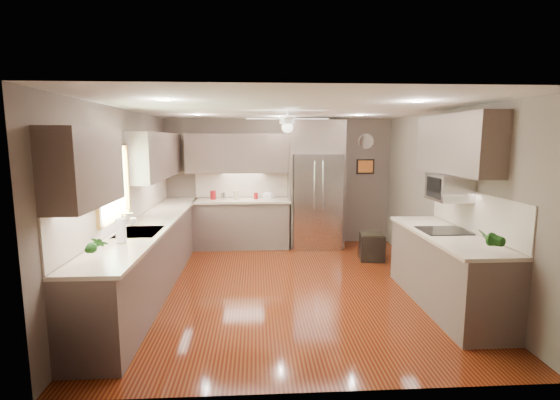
{
  "coord_description": "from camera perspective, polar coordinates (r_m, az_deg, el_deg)",
  "views": [
    {
      "loc": [
        -0.45,
        -5.58,
        2.08
      ],
      "look_at": [
        -0.09,
        0.6,
        1.16
      ],
      "focal_mm": 26.0,
      "sensor_mm": 36.0,
      "label": 1
    }
  ],
  "objects": [
    {
      "name": "ceiling",
      "position": [
        5.61,
        1.27,
        12.72
      ],
      "size": [
        5.0,
        5.0,
        0.0
      ],
      "primitive_type": "plane",
      "rotation": [
        3.14,
        0.0,
        0.0
      ],
      "color": "white",
      "rests_on": "ground"
    },
    {
      "name": "soap_bottle",
      "position": [
        5.71,
        -19.87,
        -2.73
      ],
      "size": [
        0.1,
        0.1,
        0.17
      ],
      "primitive_type": "imported",
      "rotation": [
        0.0,
        0.0,
        0.33
      ],
      "color": "white",
      "rests_on": "left_run"
    },
    {
      "name": "canister_d",
      "position": [
        7.91,
        -3.41,
        0.58
      ],
      "size": [
        0.11,
        0.11,
        0.13
      ],
      "primitive_type": "cylinder",
      "rotation": [
        0.0,
        0.0,
        -0.39
      ],
      "color": "maroon",
      "rests_on": "back_run"
    },
    {
      "name": "sink",
      "position": [
        5.42,
        -19.21,
        -4.55
      ],
      "size": [
        0.5,
        0.7,
        0.32
      ],
      "color": "silver",
      "rests_on": "left_run"
    },
    {
      "name": "floor",
      "position": [
        5.97,
        1.19,
        -11.96
      ],
      "size": [
        5.0,
        5.0,
        0.0
      ],
      "primitive_type": "plane",
      "color": "#451009",
      "rests_on": "ground"
    },
    {
      "name": "potted_plant_right",
      "position": [
        4.62,
        27.46,
        -4.81
      ],
      "size": [
        0.21,
        0.2,
        0.32
      ],
      "primitive_type": "imported",
      "rotation": [
        0.0,
        0.0,
        0.38
      ],
      "color": "#1B4F16",
      "rests_on": "right_run"
    },
    {
      "name": "right_run",
      "position": [
        5.57,
        22.36,
        -8.86
      ],
      "size": [
        0.7,
        2.2,
        1.45
      ],
      "color": "brown",
      "rests_on": "ground"
    },
    {
      "name": "ceiling_fan",
      "position": [
        5.9,
        1.03,
        10.88
      ],
      "size": [
        1.18,
        1.18,
        0.32
      ],
      "color": "white",
      "rests_on": "ceiling"
    },
    {
      "name": "wall_left",
      "position": [
        5.92,
        -21.03,
        -0.2
      ],
      "size": [
        0.0,
        5.0,
        5.0
      ],
      "primitive_type": "plane",
      "rotation": [
        1.57,
        0.0,
        1.57
      ],
      "color": "brown",
      "rests_on": "ground"
    },
    {
      "name": "framed_print",
      "position": [
        8.37,
        11.92,
        4.63
      ],
      "size": [
        0.36,
        0.03,
        0.3
      ],
      "color": "black",
      "rests_on": "wall_back"
    },
    {
      "name": "wall_front",
      "position": [
        3.22,
        4.82,
        -6.57
      ],
      "size": [
        4.5,
        0.0,
        4.5
      ],
      "primitive_type": "plane",
      "rotation": [
        -1.57,
        0.0,
        0.0
      ],
      "color": "brown",
      "rests_on": "ground"
    },
    {
      "name": "refrigerator",
      "position": [
        7.87,
        5.05,
        1.9
      ],
      "size": [
        1.06,
        0.75,
        2.45
      ],
      "color": "silver",
      "rests_on": "ground"
    },
    {
      "name": "potted_plant_left",
      "position": [
        4.2,
        -24.53,
        -5.83
      ],
      "size": [
        0.18,
        0.12,
        0.32
      ],
      "primitive_type": "imported",
      "rotation": [
        0.0,
        0.0,
        -0.05
      ],
      "color": "#1B4F16",
      "rests_on": "left_run"
    },
    {
      "name": "canister_b",
      "position": [
        7.86,
        -8.0,
        0.54
      ],
      "size": [
        0.12,
        0.12,
        0.15
      ],
      "primitive_type": "cylinder",
      "rotation": [
        0.0,
        0.0,
        0.28
      ],
      "color": "silver",
      "rests_on": "back_run"
    },
    {
      "name": "bowl",
      "position": [
        7.88,
        -1.67,
        0.32
      ],
      "size": [
        0.27,
        0.27,
        0.05
      ],
      "primitive_type": "imported",
      "rotation": [
        0.0,
        0.0,
        -0.26
      ],
      "color": "#BEAF8E",
      "rests_on": "back_run"
    },
    {
      "name": "recessed_lights",
      "position": [
        6.01,
        0.57,
        12.38
      ],
      "size": [
        2.84,
        3.14,
        0.01
      ],
      "color": "white",
      "rests_on": "ceiling"
    },
    {
      "name": "wall_clock",
      "position": [
        8.36,
        12.01,
        8.05
      ],
      "size": [
        0.3,
        0.03,
        0.3
      ],
      "color": "white",
      "rests_on": "wall_back"
    },
    {
      "name": "wall_back",
      "position": [
        8.13,
        -0.18,
        2.59
      ],
      "size": [
        4.5,
        0.0,
        4.5
      ],
      "primitive_type": "plane",
      "rotation": [
        1.57,
        0.0,
        0.0
      ],
      "color": "brown",
      "rests_on": "ground"
    },
    {
      "name": "window",
      "position": [
        5.4,
        -22.49,
        2.15
      ],
      "size": [
        0.05,
        1.12,
        0.92
      ],
      "color": "#BFF2B2",
      "rests_on": "wall_left"
    },
    {
      "name": "canister_c",
      "position": [
        7.85,
        -6.16,
        0.7
      ],
      "size": [
        0.13,
        0.13,
        0.17
      ],
      "primitive_type": "cylinder",
      "rotation": [
        0.0,
        0.0,
        -0.3
      ],
      "color": "#BEAF8E",
      "rests_on": "back_run"
    },
    {
      "name": "microwave",
      "position": [
        5.64,
        22.72,
        1.66
      ],
      "size": [
        0.43,
        0.55,
        0.34
      ],
      "color": "silver",
      "rests_on": "wall_right"
    },
    {
      "name": "stool",
      "position": [
        7.3,
        12.78,
        -6.4
      ],
      "size": [
        0.46,
        0.46,
        0.48
      ],
      "color": "black",
      "rests_on": "ground"
    },
    {
      "name": "back_run",
      "position": [
        7.95,
        -5.29,
        -3.17
      ],
      "size": [
        1.85,
        0.65,
        1.45
      ],
      "color": "brown",
      "rests_on": "ground"
    },
    {
      "name": "canister_a",
      "position": [
        7.95,
        -9.39,
        0.67
      ],
      "size": [
        0.12,
        0.12,
        0.18
      ],
      "primitive_type": "cylinder",
      "rotation": [
        0.0,
        0.0,
        0.05
      ],
      "color": "maroon",
      "rests_on": "back_run"
    },
    {
      "name": "wall_right",
      "position": [
        6.25,
        22.25,
        0.17
      ],
      "size": [
        0.0,
        5.0,
        5.0
      ],
      "primitive_type": "plane",
      "rotation": [
        1.57,
        0.0,
        -1.57
      ],
      "color": "brown",
      "rests_on": "ground"
    },
    {
      "name": "left_run",
      "position": [
        6.13,
        -17.58,
        -7.05
      ],
      "size": [
        0.65,
        4.7,
        1.45
      ],
      "color": "brown",
      "rests_on": "ground"
    },
    {
      "name": "uppers",
      "position": [
        6.3,
        -6.06,
        6.49
      ],
      "size": [
        4.5,
        4.7,
        0.95
      ],
      "color": "brown",
      "rests_on": "wall_left"
    },
    {
      "name": "paper_towel",
      "position": [
        4.87,
        -21.48,
        -4.02
      ],
      "size": [
        0.11,
        0.11,
        0.28
      ],
      "color": "white",
      "rests_on": "left_run"
    }
  ]
}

